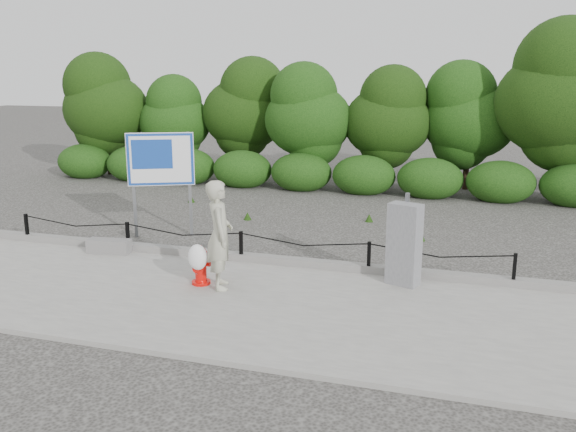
% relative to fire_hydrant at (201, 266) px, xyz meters
% --- Properties ---
extents(ground, '(90.00, 90.00, 0.00)m').
position_rel_fire_hydrant_xyz_m(ground, '(0.19, 1.43, -0.41)').
color(ground, '#2D2B28').
rests_on(ground, ground).
extents(sidewalk, '(14.00, 4.00, 0.08)m').
position_rel_fire_hydrant_xyz_m(sidewalk, '(0.19, -0.57, -0.37)').
color(sidewalk, gray).
rests_on(sidewalk, ground).
extents(curb, '(14.00, 0.22, 0.14)m').
position_rel_fire_hydrant_xyz_m(curb, '(0.19, 1.48, -0.26)').
color(curb, slate).
rests_on(curb, sidewalk).
extents(chain_barrier, '(10.06, 0.06, 0.60)m').
position_rel_fire_hydrant_xyz_m(chain_barrier, '(0.19, 1.43, 0.04)').
color(chain_barrier, black).
rests_on(chain_barrier, sidewalk).
extents(treeline, '(20.40, 3.72, 5.06)m').
position_rel_fire_hydrant_xyz_m(treeline, '(1.27, 10.34, 2.12)').
color(treeline, black).
rests_on(treeline, ground).
extents(fire_hydrant, '(0.36, 0.37, 0.70)m').
position_rel_fire_hydrant_xyz_m(fire_hydrant, '(0.00, 0.00, 0.00)').
color(fire_hydrant, red).
rests_on(fire_hydrant, sidewalk).
extents(pedestrian, '(0.86, 0.80, 1.86)m').
position_rel_fire_hydrant_xyz_m(pedestrian, '(0.37, -0.06, 0.58)').
color(pedestrian, '#AFAE96').
rests_on(pedestrian, sidewalk).
extents(concrete_block, '(0.91, 0.42, 0.28)m').
position_rel_fire_hydrant_xyz_m(concrete_block, '(-2.59, 1.16, -0.19)').
color(concrete_block, slate).
rests_on(concrete_block, sidewalk).
extents(utility_cabinet, '(0.62, 0.48, 1.58)m').
position_rel_fire_hydrant_xyz_m(utility_cabinet, '(3.36, 1.03, 0.39)').
color(utility_cabinet, gray).
rests_on(utility_cabinet, sidewalk).
extents(advertising_sign, '(1.36, 0.69, 2.37)m').
position_rel_fire_hydrant_xyz_m(advertising_sign, '(-2.28, 2.89, 1.26)').
color(advertising_sign, slate).
rests_on(advertising_sign, ground).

